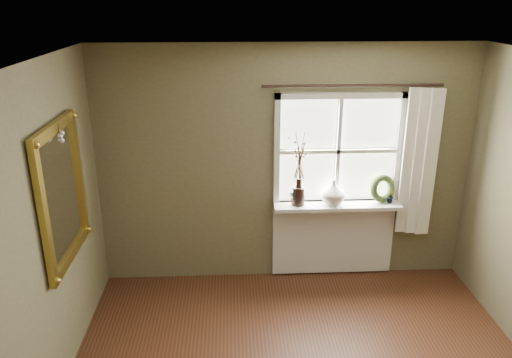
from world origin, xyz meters
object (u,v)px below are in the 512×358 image
Objects in this scene: gilt_mirror at (62,193)px; cream_vase at (333,192)px; wreath at (382,191)px; dark_jug at (298,196)px.

cream_vase is at bearing 22.69° from gilt_mirror.
cream_vase is at bearing 161.67° from wreath.
wreath is at bearing 2.51° from dark_jug.
dark_jug is 0.92m from wreath.
gilt_mirror reaches higher than cream_vase.
dark_jug is 2.38m from gilt_mirror.
cream_vase is 0.54m from wreath.
gilt_mirror is (-2.09, -1.03, 0.49)m from dark_jug.
wreath is at bearing 4.22° from cream_vase.
wreath is (0.91, 0.04, 0.02)m from dark_jug.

